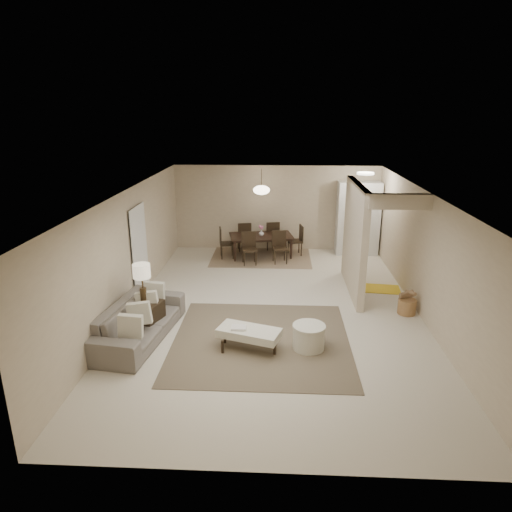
# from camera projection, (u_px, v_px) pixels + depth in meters

# --- Properties ---
(floor) EXTENTS (9.00, 9.00, 0.00)m
(floor) POSITION_uv_depth(u_px,v_px,m) (274.00, 311.00, 9.59)
(floor) COLOR beige
(floor) RESTS_ON ground
(ceiling) EXTENTS (9.00, 9.00, 0.00)m
(ceiling) POSITION_uv_depth(u_px,v_px,m) (275.00, 193.00, 8.82)
(ceiling) COLOR white
(ceiling) RESTS_ON back_wall
(back_wall) EXTENTS (6.00, 0.00, 6.00)m
(back_wall) POSITION_uv_depth(u_px,v_px,m) (276.00, 208.00, 13.48)
(back_wall) COLOR #BDA98F
(back_wall) RESTS_ON floor
(left_wall) EXTENTS (0.00, 9.00, 9.00)m
(left_wall) POSITION_uv_depth(u_px,v_px,m) (128.00, 252.00, 9.35)
(left_wall) COLOR #BDA98F
(left_wall) RESTS_ON floor
(right_wall) EXTENTS (0.00, 9.00, 9.00)m
(right_wall) POSITION_uv_depth(u_px,v_px,m) (425.00, 256.00, 9.06)
(right_wall) COLOR #BDA98F
(right_wall) RESTS_ON floor
(partition) EXTENTS (0.15, 2.50, 2.50)m
(partition) POSITION_uv_depth(u_px,v_px,m) (355.00, 239.00, 10.31)
(partition) COLOR #BDA98F
(partition) RESTS_ON floor
(doorway) EXTENTS (0.04, 0.90, 2.04)m
(doorway) POSITION_uv_depth(u_px,v_px,m) (139.00, 254.00, 9.99)
(doorway) COLOR black
(doorway) RESTS_ON floor
(pantry_cabinet) EXTENTS (1.20, 0.55, 2.10)m
(pantry_cabinet) POSITION_uv_depth(u_px,v_px,m) (358.00, 218.00, 13.10)
(pantry_cabinet) COLOR silver
(pantry_cabinet) RESTS_ON floor
(flush_light) EXTENTS (0.44, 0.44, 0.05)m
(flush_light) POSITION_uv_depth(u_px,v_px,m) (366.00, 173.00, 11.77)
(flush_light) COLOR white
(flush_light) RESTS_ON ceiling
(living_rug) EXTENTS (3.20, 3.20, 0.01)m
(living_rug) POSITION_uv_depth(u_px,v_px,m) (261.00, 341.00, 8.34)
(living_rug) COLOR brown
(living_rug) RESTS_ON floor
(sofa) EXTENTS (2.48, 1.25, 0.69)m
(sofa) POSITION_uv_depth(u_px,v_px,m) (139.00, 321.00, 8.34)
(sofa) COLOR slate
(sofa) RESTS_ON floor
(ottoman_bench) EXTENTS (1.19, 0.81, 0.39)m
(ottoman_bench) POSITION_uv_depth(u_px,v_px,m) (249.00, 333.00, 7.97)
(ottoman_bench) COLOR beige
(ottoman_bench) RESTS_ON living_rug
(side_table) EXTENTS (0.70, 0.70, 0.62)m
(side_table) POSITION_uv_depth(u_px,v_px,m) (145.00, 318.00, 8.55)
(side_table) COLOR black
(side_table) RESTS_ON floor
(table_lamp) EXTENTS (0.32, 0.32, 0.76)m
(table_lamp) POSITION_uv_depth(u_px,v_px,m) (142.00, 274.00, 8.29)
(table_lamp) COLOR #45331D
(table_lamp) RESTS_ON side_table
(round_pouf) EXTENTS (0.58, 0.58, 0.45)m
(round_pouf) POSITION_uv_depth(u_px,v_px,m) (309.00, 337.00, 8.01)
(round_pouf) COLOR beige
(round_pouf) RESTS_ON floor
(wicker_basket) EXTENTS (0.49, 0.49, 0.31)m
(wicker_basket) POSITION_uv_depth(u_px,v_px,m) (407.00, 307.00, 9.41)
(wicker_basket) COLOR olive
(wicker_basket) RESTS_ON floor
(dining_rug) EXTENTS (2.80, 2.10, 0.01)m
(dining_rug) POSITION_uv_depth(u_px,v_px,m) (261.00, 256.00, 13.13)
(dining_rug) COLOR #816B50
(dining_rug) RESTS_ON floor
(dining_table) EXTENTS (1.91, 1.29, 0.62)m
(dining_table) POSITION_uv_depth(u_px,v_px,m) (261.00, 246.00, 13.03)
(dining_table) COLOR black
(dining_table) RESTS_ON dining_rug
(dining_chairs) EXTENTS (2.39, 1.90, 0.88)m
(dining_chairs) POSITION_uv_depth(u_px,v_px,m) (261.00, 242.00, 12.99)
(dining_chairs) COLOR black
(dining_chairs) RESTS_ON dining_rug
(vase) EXTENTS (0.16, 0.16, 0.16)m
(vase) POSITION_uv_depth(u_px,v_px,m) (261.00, 233.00, 12.91)
(vase) COLOR white
(vase) RESTS_ON dining_table
(yellow_mat) EXTENTS (1.05, 0.71, 0.01)m
(yellow_mat) POSITION_uv_depth(u_px,v_px,m) (378.00, 289.00, 10.75)
(yellow_mat) COLOR yellow
(yellow_mat) RESTS_ON floor
(pendant_light) EXTENTS (0.46, 0.46, 0.71)m
(pendant_light) POSITION_uv_depth(u_px,v_px,m) (261.00, 190.00, 12.54)
(pendant_light) COLOR #45331D
(pendant_light) RESTS_ON ceiling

